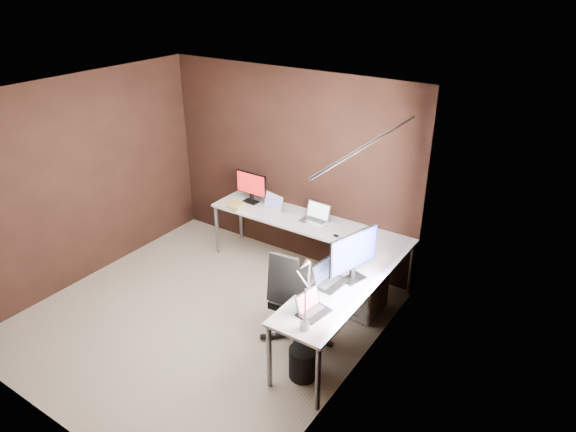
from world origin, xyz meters
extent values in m
cube|color=tan|center=(0.00, 0.00, 0.00)|extent=(3.60, 3.60, 0.00)
cube|color=white|center=(0.00, 0.00, 2.50)|extent=(3.60, 3.60, 0.00)
cube|color=black|center=(0.00, 1.80, 1.25)|extent=(3.60, 0.00, 2.50)
cube|color=black|center=(0.00, -1.80, 1.25)|extent=(3.60, 0.00, 2.50)
cube|color=black|center=(-1.80, 0.00, 1.25)|extent=(0.00, 3.60, 2.50)
cube|color=black|center=(1.80, 0.00, 1.25)|extent=(0.00, 3.60, 2.50)
cube|color=white|center=(1.79, 0.35, 1.45)|extent=(0.00, 1.00, 1.30)
cube|color=orange|center=(1.75, -0.38, 1.25)|extent=(0.01, 0.35, 2.00)
cube|color=orange|center=(1.75, 1.07, 1.25)|extent=(0.01, 0.35, 2.00)
cylinder|color=slate|center=(1.75, 0.35, 2.28)|extent=(0.02, 1.90, 0.02)
cube|color=white|center=(0.48, 1.50, 0.71)|extent=(2.65, 0.60, 0.03)
cube|color=white|center=(1.50, 0.38, 0.71)|extent=(0.60, 1.65, 0.03)
cylinder|color=slate|center=(-0.81, 1.24, 0.35)|extent=(0.05, 0.05, 0.70)
cylinder|color=slate|center=(-0.81, 1.76, 0.35)|extent=(0.05, 0.05, 0.70)
cylinder|color=slate|center=(1.24, -0.41, 0.35)|extent=(0.05, 0.05, 0.70)
cylinder|color=slate|center=(1.76, -0.41, 0.35)|extent=(0.05, 0.05, 0.70)
cylinder|color=slate|center=(1.76, 1.76, 0.35)|extent=(0.05, 0.05, 0.70)
cube|color=white|center=(1.43, 1.15, 0.30)|extent=(0.42, 0.50, 0.60)
cube|color=black|center=(-0.46, 1.55, 0.74)|extent=(0.21, 0.14, 0.01)
cube|color=black|center=(-0.45, 1.57, 0.79)|extent=(0.05, 0.03, 0.09)
cube|color=black|center=(-0.45, 1.57, 0.99)|extent=(0.47, 0.03, 0.30)
cube|color=red|center=(-0.46, 1.56, 0.99)|extent=(0.44, 0.01, 0.27)
cube|color=black|center=(1.54, 0.64, 0.74)|extent=(0.22, 0.28, 0.01)
cube|color=black|center=(1.52, 0.64, 0.80)|extent=(0.05, 0.06, 0.11)
cube|color=black|center=(1.52, 0.64, 1.05)|extent=(0.21, 0.62, 0.40)
cube|color=#0F0F9E|center=(1.54, 0.64, 1.05)|extent=(0.18, 0.58, 0.37)
cube|color=white|center=(-0.09, 1.45, 0.74)|extent=(0.36, 0.29, 0.02)
cube|color=white|center=(-0.07, 1.53, 0.84)|extent=(0.32, 0.13, 0.20)
cube|color=slate|center=(-0.07, 1.52, 0.84)|extent=(0.28, 0.11, 0.17)
cube|color=silver|center=(0.55, 1.52, 0.74)|extent=(0.34, 0.25, 0.02)
cube|color=silver|center=(0.56, 1.61, 0.85)|extent=(0.34, 0.08, 0.21)
cube|color=white|center=(0.56, 1.60, 0.85)|extent=(0.30, 0.06, 0.18)
cube|color=black|center=(1.40, 0.43, 0.74)|extent=(0.27, 0.36, 0.02)
cube|color=black|center=(1.31, 0.44, 0.85)|extent=(0.09, 0.35, 0.21)
cube|color=#161C33|center=(1.31, 0.44, 0.85)|extent=(0.08, 0.30, 0.18)
cube|color=black|center=(1.50, -0.07, 0.74)|extent=(0.25, 0.33, 0.02)
cube|color=black|center=(1.43, -0.05, 0.84)|extent=(0.11, 0.30, 0.18)
cube|color=#C14D68|center=(1.43, -0.06, 0.84)|extent=(0.09, 0.26, 0.16)
cube|color=tan|center=(-0.52, 1.30, 0.74)|extent=(0.24, 0.20, 0.02)
cube|color=gold|center=(-0.52, 1.30, 0.76)|extent=(0.21, 0.17, 0.02)
cube|color=silver|center=(-0.52, 1.30, 0.78)|extent=(0.22, 0.18, 0.02)
cube|color=gold|center=(-0.52, 1.30, 0.80)|extent=(0.21, 0.17, 0.01)
ellipsoid|color=black|center=(-0.47, 1.30, 0.75)|extent=(0.10, 0.08, 0.03)
ellipsoid|color=black|center=(0.96, 1.33, 0.74)|extent=(0.09, 0.07, 0.03)
cylinder|color=slate|center=(1.55, -0.30, 0.76)|extent=(0.09, 0.09, 0.07)
cylinder|color=slate|center=(1.55, -0.30, 0.97)|extent=(0.02, 0.02, 0.35)
cylinder|color=slate|center=(1.50, -0.27, 1.21)|extent=(0.02, 0.19, 0.26)
cone|color=slate|center=(1.45, -0.20, 1.30)|extent=(0.11, 0.14, 0.14)
cylinder|color=slate|center=(1.08, 0.33, 0.25)|extent=(0.06, 0.06, 0.39)
cube|color=black|center=(1.08, 0.33, 0.48)|extent=(0.51, 0.51, 0.08)
cube|color=black|center=(1.10, 0.11, 0.83)|extent=(0.44, 0.16, 0.51)
cylinder|color=black|center=(1.43, -0.13, 0.16)|extent=(0.29, 0.29, 0.32)
camera|label=1|loc=(3.41, -3.36, 3.58)|focal=32.00mm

